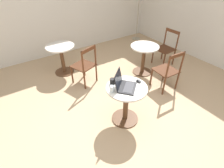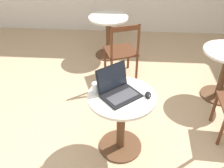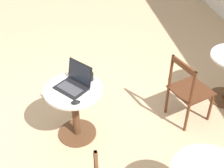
% 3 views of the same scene
% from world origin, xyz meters
% --- Properties ---
extents(ground_plane, '(16.00, 16.00, 0.00)m').
position_xyz_m(ground_plane, '(0.00, 0.00, 0.00)').
color(ground_plane, tan).
extents(cafe_table_near, '(0.66, 0.66, 0.71)m').
position_xyz_m(cafe_table_near, '(0.05, -0.01, 0.48)').
color(cafe_table_near, '#51331E').
rests_on(cafe_table_near, ground_plane).
extents(chair_far_front, '(0.56, 0.56, 0.89)m').
position_xyz_m(chair_far_front, '(0.00, 1.38, 0.44)').
color(chair_far_front, '#562D19').
rests_on(chair_far_front, ground_plane).
extents(laptop, '(0.45, 0.45, 0.26)m').
position_xyz_m(laptop, '(0.01, 0.00, 0.76)').
color(laptop, black).
rests_on(laptop, cafe_table_near).
extents(mouse, '(0.06, 0.10, 0.03)m').
position_xyz_m(mouse, '(0.30, -0.01, 0.72)').
color(mouse, black).
rests_on(mouse, cafe_table_near).
extents(mug, '(0.12, 0.08, 0.09)m').
position_xyz_m(mug, '(-0.08, 0.19, 0.75)').
color(mug, black).
rests_on(mug, cafe_table_near).
extents(drinking_glass, '(0.07, 0.07, 0.10)m').
position_xyz_m(drinking_glass, '(-0.20, 0.03, 0.76)').
color(drinking_glass, silver).
rests_on(drinking_glass, cafe_table_near).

